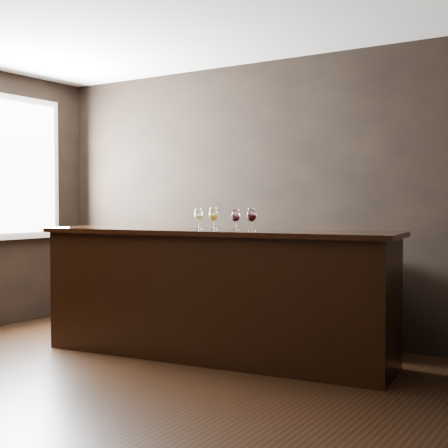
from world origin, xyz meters
The scene contains 9 objects.
ground centered at (0.00, 0.00, 0.00)m, with size 5.00×5.00×0.00m, color black.
room_shell centered at (-0.23, 0.11, 1.81)m, with size 5.02×4.52×2.81m.
bar_counter centered at (0.25, 1.16, 0.54)m, with size 3.10×0.67×1.09m, color black.
bar_top centered at (0.25, 1.16, 1.11)m, with size 3.20×0.74×0.04m, color black.
back_bar_shelf centered at (0.08, 2.03, 0.44)m, with size 2.44×0.40×0.88m, color black.
glass_white centered at (0.05, 1.20, 1.25)m, with size 0.08×0.08×0.18m.
glass_amber centered at (0.24, 1.16, 1.25)m, with size 0.08×0.08×0.19m.
glass_red_a centered at (0.45, 1.20, 1.24)m, with size 0.07×0.07×0.18m.
glass_red_b centered at (0.63, 1.15, 1.25)m, with size 0.08×0.08×0.19m.
Camera 1 is at (3.24, -3.36, 1.36)m, focal length 50.00 mm.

